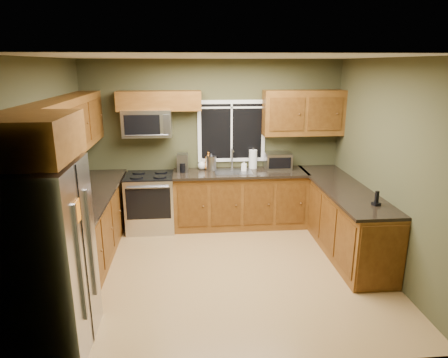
{
  "coord_description": "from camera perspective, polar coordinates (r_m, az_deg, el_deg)",
  "views": [
    {
      "loc": [
        -0.39,
        -4.72,
        2.63
      ],
      "look_at": [
        0.05,
        0.35,
        1.15
      ],
      "focal_mm": 32.0,
      "sensor_mm": 36.0,
      "label": 1
    }
  ],
  "objects": [
    {
      "name": "floor",
      "position": [
        5.42,
        -0.21,
        -12.83
      ],
      "size": [
        4.2,
        4.2,
        0.0
      ],
      "primitive_type": "plane",
      "color": "olive",
      "rests_on": "ground"
    },
    {
      "name": "ceiling",
      "position": [
        4.74,
        -0.25,
        17.06
      ],
      "size": [
        4.2,
        4.2,
        0.0
      ],
      "primitive_type": "plane",
      "rotation": [
        3.14,
        0.0,
        0.0
      ],
      "color": "white",
      "rests_on": "back_wall"
    },
    {
      "name": "back_wall",
      "position": [
        6.66,
        -1.52,
        5.11
      ],
      "size": [
        4.2,
        0.0,
        4.2
      ],
      "primitive_type": "plane",
      "rotation": [
        1.57,
        0.0,
        0.0
      ],
      "color": "#3E3E24",
      "rests_on": "ground"
    },
    {
      "name": "front_wall",
      "position": [
        3.21,
        2.46,
        -7.25
      ],
      "size": [
        4.2,
        0.0,
        4.2
      ],
      "primitive_type": "plane",
      "rotation": [
        -1.57,
        0.0,
        0.0
      ],
      "color": "#3E3E24",
      "rests_on": "ground"
    },
    {
      "name": "left_wall",
      "position": [
        5.18,
        -24.05,
        0.48
      ],
      "size": [
        0.0,
        3.6,
        3.6
      ],
      "primitive_type": "plane",
      "rotation": [
        1.57,
        0.0,
        1.57
      ],
      "color": "#3E3E24",
      "rests_on": "ground"
    },
    {
      "name": "right_wall",
      "position": [
        5.49,
        22.19,
        1.51
      ],
      "size": [
        0.0,
        3.6,
        3.6
      ],
      "primitive_type": "plane",
      "rotation": [
        1.57,
        0.0,
        -1.57
      ],
      "color": "#3E3E24",
      "rests_on": "ground"
    },
    {
      "name": "window",
      "position": [
        6.63,
        1.09,
        6.85
      ],
      "size": [
        1.12,
        0.03,
        1.02
      ],
      "color": "white",
      "rests_on": "back_wall"
    },
    {
      "name": "base_cabinets_left",
      "position": [
        5.81,
        -18.75,
        -6.75
      ],
      "size": [
        0.6,
        2.65,
        0.9
      ],
      "primitive_type": "cube",
      "color": "brown",
      "rests_on": "ground"
    },
    {
      "name": "countertop_left",
      "position": [
        5.64,
        -18.93,
        -2.34
      ],
      "size": [
        0.65,
        2.65,
        0.04
      ],
      "primitive_type": "cube",
      "color": "black",
      "rests_on": "base_cabinets_left"
    },
    {
      "name": "base_cabinets_back",
      "position": [
        6.64,
        2.28,
        -2.97
      ],
      "size": [
        2.17,
        0.6,
        0.9
      ],
      "primitive_type": "cube",
      "color": "brown",
      "rests_on": "ground"
    },
    {
      "name": "countertop_back",
      "position": [
        6.48,
        2.35,
        0.88
      ],
      "size": [
        2.17,
        0.65,
        0.04
      ],
      "primitive_type": "cube",
      "color": "black",
      "rests_on": "base_cabinets_back"
    },
    {
      "name": "base_cabinets_peninsula",
      "position": [
        6.1,
        16.51,
        -5.42
      ],
      "size": [
        0.6,
        2.52,
        0.9
      ],
      "color": "brown",
      "rests_on": "ground"
    },
    {
      "name": "countertop_peninsula",
      "position": [
        5.95,
        16.62,
        -1.19
      ],
      "size": [
        0.65,
        2.5,
        0.04
      ],
      "primitive_type": "cube",
      "color": "black",
      "rests_on": "base_cabinets_peninsula"
    },
    {
      "name": "upper_cabinets_left",
      "position": [
        5.47,
        -21.47,
        7.02
      ],
      "size": [
        0.33,
        2.65,
        0.72
      ],
      "primitive_type": "cube",
      "color": "brown",
      "rests_on": "left_wall"
    },
    {
      "name": "upper_cabinets_back_left",
      "position": [
        6.4,
        -9.24,
        10.98
      ],
      "size": [
        1.3,
        0.33,
        0.3
      ],
      "primitive_type": "cube",
      "color": "brown",
      "rests_on": "back_wall"
    },
    {
      "name": "upper_cabinets_back_right",
      "position": [
        6.66,
        11.25,
        9.26
      ],
      "size": [
        1.3,
        0.33,
        0.72
      ],
      "primitive_type": "cube",
      "color": "brown",
      "rests_on": "back_wall"
    },
    {
      "name": "upper_cabinet_over_fridge",
      "position": [
        3.73,
        -26.24,
        5.3
      ],
      "size": [
        0.72,
        0.9,
        0.38
      ],
      "primitive_type": "cube",
      "color": "brown",
      "rests_on": "left_wall"
    },
    {
      "name": "refrigerator",
      "position": [
        4.06,
        -24.23,
        -10.51
      ],
      "size": [
        0.74,
        0.9,
        1.8
      ],
      "color": "#B7B7BC",
      "rests_on": "ground"
    },
    {
      "name": "range",
      "position": [
        6.59,
        -10.45,
        -3.22
      ],
      "size": [
        0.76,
        0.69,
        0.94
      ],
      "color": "#B7B7BC",
      "rests_on": "ground"
    },
    {
      "name": "microwave",
      "position": [
        6.42,
        -10.91,
        7.86
      ],
      "size": [
        0.76,
        0.41,
        0.42
      ],
      "color": "#B7B7BC",
      "rests_on": "back_wall"
    },
    {
      "name": "sink",
      "position": [
        6.47,
        1.33,
        1.18
      ],
      "size": [
        0.6,
        0.42,
        0.36
      ],
      "color": "slate",
      "rests_on": "countertop_back"
    },
    {
      "name": "toaster_oven",
      "position": [
        6.68,
        7.69,
        2.59
      ],
      "size": [
        0.43,
        0.34,
        0.27
      ],
      "color": "#B7B7BC",
      "rests_on": "countertop_back"
    },
    {
      "name": "coffee_maker",
      "position": [
        6.5,
        -5.93,
        2.26
      ],
      "size": [
        0.18,
        0.24,
        0.29
      ],
      "color": "slate",
      "rests_on": "countertop_back"
    },
    {
      "name": "kettle",
      "position": [
        6.51,
        -1.83,
        2.39
      ],
      "size": [
        0.2,
        0.2,
        0.3
      ],
      "color": "#B7B7BC",
      "rests_on": "countertop_back"
    },
    {
      "name": "paper_towel_roll",
      "position": [
        6.66,
        4.16,
        2.85
      ],
      "size": [
        0.17,
        0.17,
        0.34
      ],
      "color": "white",
      "rests_on": "countertop_back"
    },
    {
      "name": "soap_bottle_a",
      "position": [
        6.57,
        -2.24,
        2.6
      ],
      "size": [
        0.13,
        0.13,
        0.29
      ],
      "primitive_type": "imported",
      "rotation": [
        0.0,
        0.0,
        0.17
      ],
      "color": "orange",
      "rests_on": "countertop_back"
    },
    {
      "name": "soap_bottle_b",
      "position": [
        6.5,
        2.88,
        1.93
      ],
      "size": [
        0.1,
        0.1,
        0.18
      ],
      "primitive_type": "imported",
      "rotation": [
        0.0,
        0.0,
        -0.24
      ],
      "color": "white",
      "rests_on": "countertop_back"
    },
    {
      "name": "soap_bottle_c",
      "position": [
        6.61,
        -3.15,
        2.17
      ],
      "size": [
        0.15,
        0.15,
        0.18
      ],
      "primitive_type": "imported",
      "rotation": [
        0.0,
        0.0,
        0.1
      ],
      "color": "white",
      "rests_on": "countertop_back"
    },
    {
      "name": "cordless_phone",
      "position": [
        5.27,
        20.94,
        -2.95
      ],
      "size": [
        0.1,
        0.1,
        0.18
      ],
      "color": "black",
      "rests_on": "countertop_peninsula"
    }
  ]
}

